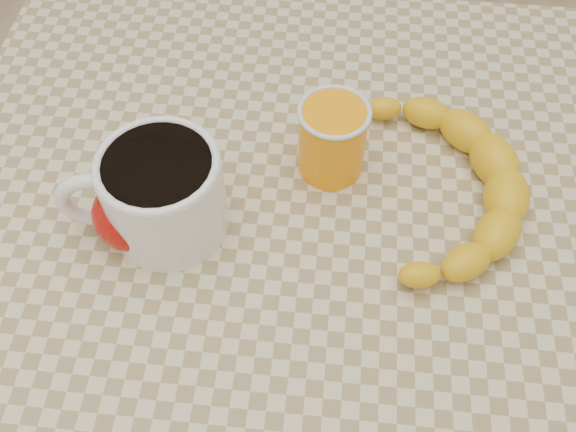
# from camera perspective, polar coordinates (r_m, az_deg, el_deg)

# --- Properties ---
(table) EXTENTS (0.80, 0.80, 0.75)m
(table) POSITION_cam_1_polar(r_m,az_deg,el_deg) (0.75, 0.00, -4.64)
(table) COLOR beige
(table) RESTS_ON ground
(coffee_mug) EXTENTS (0.18, 0.14, 0.10)m
(coffee_mug) POSITION_cam_1_polar(r_m,az_deg,el_deg) (0.64, -11.30, 2.12)
(coffee_mug) COLOR white
(coffee_mug) RESTS_ON table
(orange_juice_glass) EXTENTS (0.08, 0.08, 0.09)m
(orange_juice_glass) POSITION_cam_1_polar(r_m,az_deg,el_deg) (0.69, 3.96, 6.89)
(orange_juice_glass) COLOR orange
(orange_juice_glass) RESTS_ON table
(apple) EXTENTS (0.09, 0.09, 0.07)m
(apple) POSITION_cam_1_polar(r_m,az_deg,el_deg) (0.66, -13.70, 0.22)
(apple) COLOR #950405
(apple) RESTS_ON table
(banana) EXTENTS (0.21, 0.30, 0.05)m
(banana) POSITION_cam_1_polar(r_m,az_deg,el_deg) (0.70, 13.72, 2.77)
(banana) COLOR gold
(banana) RESTS_ON table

